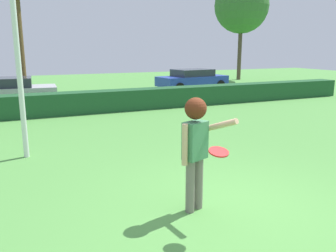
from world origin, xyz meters
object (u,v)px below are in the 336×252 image
(lamppost, at_px, (14,12))
(frisbee, at_px, (219,152))
(person, at_px, (196,140))
(parked_car_blue, at_px, (192,79))
(parked_car_silver, at_px, (5,91))
(oak_tree, at_px, (242,6))

(lamppost, bearing_deg, frisbee, -64.41)
(person, relative_size, lamppost, 0.31)
(lamppost, height_order, parked_car_blue, lamppost)
(person, distance_m, parked_car_blue, 15.85)
(frisbee, xyz_separation_m, parked_car_silver, (-2.69, 12.68, -0.45))
(person, xyz_separation_m, lamppost, (-2.27, 4.04, 2.10))
(frisbee, height_order, parked_car_silver, parked_car_silver)
(frisbee, bearing_deg, person, 88.57)
(person, xyz_separation_m, parked_car_blue, (7.42, 14.00, -0.44))
(lamppost, distance_m, parked_car_silver, 8.38)
(frisbee, xyz_separation_m, lamppost, (-2.25, 4.71, 2.10))
(lamppost, relative_size, parked_car_silver, 1.36)
(person, bearing_deg, lamppost, 119.37)
(person, height_order, parked_car_silver, person)
(person, distance_m, lamppost, 5.09)
(parked_car_blue, xyz_separation_m, oak_tree, (6.78, 4.90, 4.90))
(parked_car_silver, height_order, oak_tree, oak_tree)
(lamppost, bearing_deg, parked_car_silver, 93.15)
(oak_tree, bearing_deg, parked_car_blue, -144.14)
(lamppost, xyz_separation_m, parked_car_silver, (-0.44, 7.97, -2.55))
(frisbee, xyz_separation_m, oak_tree, (14.22, 19.57, 4.45))
(lamppost, bearing_deg, person, -60.63)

